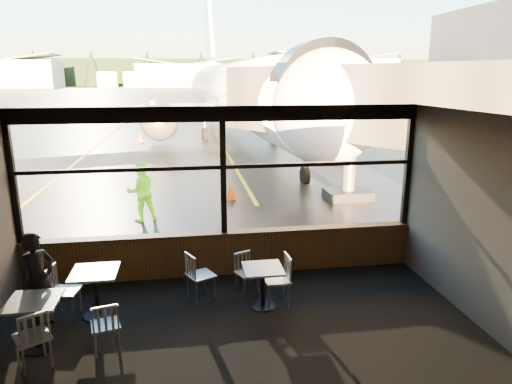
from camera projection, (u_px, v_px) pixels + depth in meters
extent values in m
plane|color=black|center=(186.00, 92.00, 124.59)|extent=(520.00, 520.00, 0.00)
cube|color=black|center=(243.00, 356.00, 6.78)|extent=(8.00, 6.00, 0.01)
cube|color=#38332D|center=(241.00, 120.00, 5.93)|extent=(8.00, 6.00, 0.04)
cube|color=#504840|center=(502.00, 232.00, 6.96)|extent=(0.04, 6.00, 3.50)
cube|color=#503318|center=(225.00, 254.00, 9.55)|extent=(8.00, 0.28, 0.90)
cube|color=black|center=(222.00, 114.00, 8.84)|extent=(8.00, 0.18, 0.30)
cube|color=black|center=(12.00, 178.00, 8.53)|extent=(0.12, 0.12, 2.60)
cube|color=black|center=(223.00, 172.00, 9.12)|extent=(0.12, 0.12, 2.60)
cube|color=black|center=(408.00, 166.00, 9.71)|extent=(0.12, 0.12, 2.60)
cube|color=black|center=(223.00, 167.00, 9.09)|extent=(8.00, 0.10, 0.08)
imported|color=black|center=(38.00, 281.00, 7.43)|extent=(0.68, 0.71, 1.64)
imported|color=#BFF219|center=(141.00, 192.00, 13.04)|extent=(1.00, 0.89, 1.72)
cone|color=orange|center=(231.00, 191.00, 15.46)|extent=(0.39, 0.39, 0.55)
cone|color=#FF5D08|center=(140.00, 138.00, 29.12)|extent=(0.38, 0.38, 0.53)
cylinder|color=silver|center=(107.00, 80.00, 178.73)|extent=(8.00, 8.00, 6.00)
cylinder|color=silver|center=(133.00, 79.00, 180.23)|extent=(8.00, 8.00, 6.00)
cylinder|color=silver|center=(159.00, 79.00, 181.73)|extent=(8.00, 8.00, 6.00)
cube|color=black|center=(184.00, 72.00, 209.31)|extent=(360.00, 3.00, 12.00)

